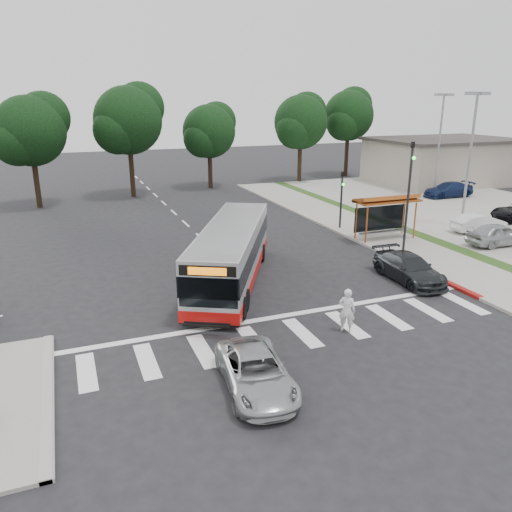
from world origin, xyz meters
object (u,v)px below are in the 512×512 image
dark_sedan (409,268)px  pedestrian (347,310)px  transit_bus (231,255)px  silver_suv_south (256,372)px

dark_sedan → pedestrian: bearing=-145.1°
transit_bus → silver_suv_south: bearing=-76.3°
dark_sedan → silver_suv_south: size_ratio=1.07×
transit_bus → dark_sedan: 8.83m
pedestrian → silver_suv_south: bearing=69.5°
transit_bus → pedestrian: size_ratio=6.23×
pedestrian → dark_sedan: bearing=-105.3°
transit_bus → silver_suv_south: transit_bus is taller
silver_suv_south → transit_bus: bearing=82.2°
pedestrian → dark_sedan: pedestrian is taller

